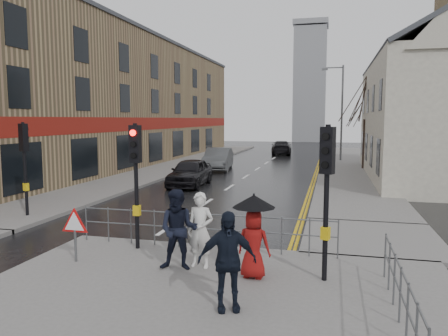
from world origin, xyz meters
The scene contains 23 objects.
ground centered at (0.00, 0.00, 0.00)m, with size 120.00×120.00×0.00m, color black.
near_pavement centered at (3.00, -3.50, 0.07)m, with size 10.00×9.00×0.14m, color #605E5B.
left_pavement centered at (-6.50, 23.00, 0.07)m, with size 4.00×44.00×0.14m, color #605E5B.
right_pavement centered at (6.50, 25.00, 0.07)m, with size 4.00×40.00×0.14m, color #605E5B.
pavement_bridge_right centered at (6.50, 3.00, 0.07)m, with size 4.00×4.20×0.14m, color #605E5B.
building_left_terrace centered at (-12.00, 22.00, 5.00)m, with size 8.00×42.00×10.00m, color #907953.
church_tower centered at (1.50, 62.00, 9.00)m, with size 5.00×5.00×18.00m, color gray.
traffic_signal_near_left centered at (0.20, 0.20, 2.46)m, with size 0.28×0.27×3.40m.
traffic_signal_near_right centered at (5.20, -1.00, 2.46)m, with size 0.34×0.33×3.40m.
traffic_signal_far_left centered at (-5.50, 3.00, 2.46)m, with size 0.34×0.33×3.40m.
guard_railing_front centered at (1.95, 0.60, 0.86)m, with size 7.14×0.04×1.00m.
guard_railing_side centered at (6.50, -2.75, 0.84)m, with size 0.04×4.54×1.00m.
warning_sign centered at (-0.80, -1.21, 1.04)m, with size 0.80×0.07×1.35m.
street_lamp centered at (5.82, 28.00, 4.71)m, with size 1.83×0.25×8.00m.
tree_near centered at (7.50, 22.00, 5.14)m, with size 2.40×2.40×6.58m.
tree_far centered at (8.00, 30.00, 4.42)m, with size 2.40×2.40×5.64m.
pedestrian_a centered at (2.31, -0.83, 1.04)m, with size 0.66×0.43×1.80m, color silver.
pedestrian_b centered at (1.87, -1.12, 1.09)m, with size 0.92×0.72×1.90m, color black.
pedestrian_with_umbrella centered at (3.66, -1.23, 1.21)m, with size 0.96×0.96×1.87m.
pedestrian_d centered at (3.48, -2.95, 1.07)m, with size 1.09×0.45×1.86m, color black.
car_parked centered at (-2.22, 12.00, 0.75)m, with size 1.77×4.40×1.50m, color black.
car_mid centered at (-2.62, 19.56, 0.80)m, with size 1.69×4.83×1.59m, color #404345.
car_far centered at (0.20, 34.35, 0.71)m, with size 1.99×4.90×1.42m, color black.
Camera 1 is at (5.30, -10.49, 3.66)m, focal length 35.00 mm.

